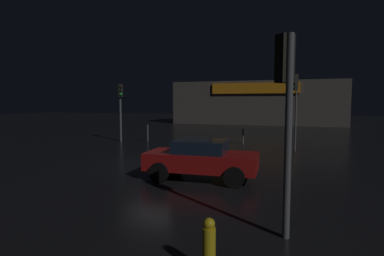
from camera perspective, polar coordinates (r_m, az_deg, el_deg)
name	(u,v)px	position (r m, az deg, el deg)	size (l,w,h in m)	color
ground_plane	(152,164)	(14.73, -7.25, -6.48)	(120.00, 120.00, 0.00)	black
store_building	(257,103)	(42.75, 11.87, 4.51)	(21.58, 7.03, 5.53)	#4C4742
traffic_signal_opposite	(286,95)	(6.74, 16.73, 5.74)	(0.42, 0.42, 4.23)	#595B60
traffic_signal_cross_left	(295,92)	(18.92, 18.23, 6.28)	(0.42, 0.42, 4.45)	#595B60
traffic_signal_cross_right	(120,102)	(23.19, -12.93, 4.67)	(0.41, 0.43, 4.13)	#595B60
car_near	(201,159)	(11.61, 1.71, -5.59)	(4.14, 2.05, 1.46)	#A51414
fire_hydrant	(209,247)	(5.46, 3.12, -20.93)	(0.22, 0.22, 0.98)	gold
bollard_kerb_a	(148,133)	(23.25, -8.10, -0.87)	(0.11, 0.11, 1.21)	#595B60
bollard_kerb_b	(243,136)	(21.60, 9.29, -1.51)	(0.11, 0.11, 1.06)	#595B60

